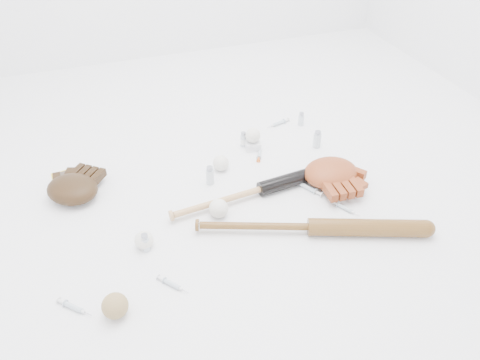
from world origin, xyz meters
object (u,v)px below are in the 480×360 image
object	(u,v)px
bat_wood	(311,227)
pedestal	(253,145)
bat_dark	(262,189)
glove_dark	(72,189)

from	to	relation	value
bat_wood	pedestal	size ratio (longest dim) A/B	13.28
bat_dark	bat_wood	world-z (taller)	bat_wood
bat_dark	glove_dark	xyz separation A→B (m)	(-0.73, 0.24, 0.02)
pedestal	glove_dark	bearing A→B (deg)	-173.49
bat_wood	glove_dark	size ratio (longest dim) A/B	3.57
bat_wood	glove_dark	world-z (taller)	glove_dark
bat_dark	glove_dark	world-z (taller)	glove_dark
bat_dark	pedestal	xyz separation A→B (m)	(0.09, 0.33, -0.01)
bat_wood	pedestal	world-z (taller)	bat_wood
pedestal	bat_wood	bearing A→B (deg)	-89.86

